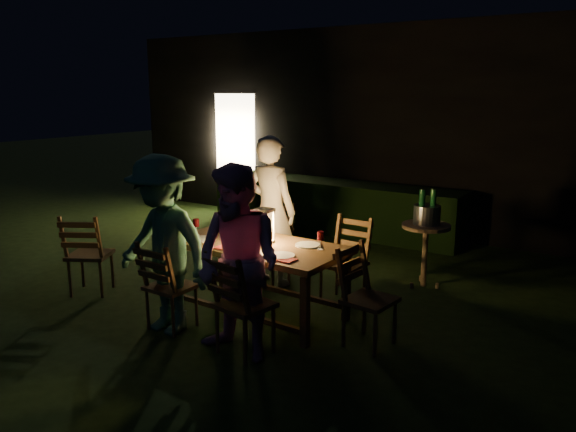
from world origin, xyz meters
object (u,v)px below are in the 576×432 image
Objects in this scene: chair_far_right at (344,277)px; person_opp_right at (239,263)px; chair_end at (368,315)px; chair_spare at (90,268)px; ice_bucket at (427,215)px; bottle_table at (238,226)px; chair_near_right at (243,322)px; chair_far_left at (269,259)px; chair_near_left at (170,301)px; bottle_bucket_b at (433,210)px; person_house_side at (271,211)px; lantern at (265,228)px; side_table at (426,232)px; person_opp_left at (163,245)px; bottle_bucket_a at (422,211)px; dining_table at (258,251)px.

person_opp_right is (-0.16, -1.58, 0.54)m from chair_far_right.
chair_far_right reaches higher than chair_end.
chair_spare is 3.19× the size of ice_bucket.
chair_end is at bearing -2.01° from bottle_table.
chair_spare is at bearing -175.83° from chair_near_right.
chair_far_left is 1.85m from chair_end.
person_opp_right is 1.08m from bottle_table.
bottle_bucket_b is at bearing 56.64° from chair_near_left.
chair_spare is at bearing -74.37° from chair_end.
ice_bucket is at bearing -148.27° from person_house_side.
lantern is 1.09× the size of bottle_bucket_b.
chair_far_left is 3.51× the size of bottle_table.
person_opp_right is (0.84, -1.62, 0.53)m from chair_far_left.
lantern reaches higher than side_table.
bottle_table is 0.88× the size of bottle_bucket_b.
person_opp_left is (1.43, -0.25, 0.54)m from chair_spare.
chair_far_right is 1.21m from bottle_bucket_a.
chair_far_right is at bearing 94.08° from chair_near_right.
chair_far_left reaches higher than side_table.
chair_far_right is 3.36× the size of bottle_table.
dining_table is at bearing 128.07° from chair_near_right.
bottle_bucket_b is (1.59, 0.96, 0.60)m from chair_far_left.
person_opp_left is (-0.90, -0.02, 0.54)m from chair_near_right.
person_opp_right reaches higher than chair_spare.
person_house_side is at bearing -150.34° from side_table.
lantern is (-1.18, 0.09, 0.61)m from chair_end.
chair_far_left is (-0.42, 0.79, -0.37)m from dining_table.
person_house_side is 5.77× the size of ice_bucket.
lantern reaches higher than bottle_bucket_b.
chair_far_left is 3.28× the size of ice_bucket.
chair_near_left is at bearing -123.24° from bottle_bucket_b.
chair_far_right is at bearing 41.81° from bottle_table.
chair_near_left is 0.98× the size of chair_end.
bottle_bucket_b is (0.05, 0.04, 0.25)m from side_table.
bottle_bucket_b is (-0.07, 1.79, 0.62)m from chair_end.
dining_table is 0.96m from chair_far_left.
dining_table is 1.95× the size of chair_end.
lantern is at bearing 7.40° from bottle_table.
chair_far_right is 1.03m from chair_end.
chair_far_left is at bearing 128.17° from chair_near_right.
person_opp_left reaches higher than bottle_bucket_b.
chair_end is 3.18m from chair_spare.
chair_spare reaches higher than side_table.
chair_spare is at bearing 171.97° from person_opp_left.
person_opp_right reaches higher than chair_far_left.
chair_near_right is 0.54m from person_opp_right.
side_table is at bearing 59.71° from person_opp_left.
person_opp_left is at bearing 58.36° from chair_far_right.
person_opp_right is 4.71× the size of lantern.
dining_table is at bearing 117.05° from chair_far_left.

